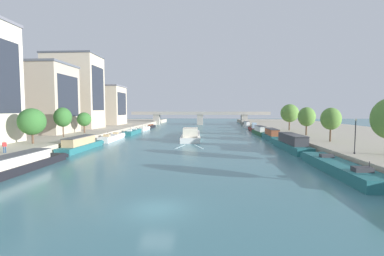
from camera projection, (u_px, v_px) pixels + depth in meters
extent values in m
plane|color=#42757F|center=(157.00, 209.00, 19.73)|extent=(400.00, 400.00, 0.00)
cube|color=#B2A893|center=(60.00, 132.00, 76.77)|extent=(36.00, 170.00, 1.70)
cube|color=#B2A893|center=(338.00, 134.00, 72.12)|extent=(36.00, 170.00, 1.70)
cube|color=silver|center=(191.00, 136.00, 68.81)|extent=(5.39, 23.57, 1.10)
cube|color=silver|center=(192.00, 132.00, 80.83)|extent=(4.22, 1.41, 0.92)
cube|color=silver|center=(191.00, 134.00, 68.77)|extent=(5.48, 23.57, 0.06)
cube|color=beige|center=(190.00, 132.00, 60.77)|extent=(3.49, 4.82, 2.03)
cube|color=black|center=(191.00, 130.00, 63.09)|extent=(2.63, 0.14, 0.57)
cube|color=brown|center=(191.00, 132.00, 71.09)|extent=(3.95, 12.30, 0.36)
cylinder|color=#232328|center=(193.00, 134.00, 61.72)|extent=(0.07, 0.07, 1.10)
cube|color=silver|center=(199.00, 147.00, 52.85)|extent=(2.24, 5.80, 0.03)
cube|color=silver|center=(181.00, 147.00, 52.91)|extent=(1.75, 5.92, 0.03)
cube|color=black|center=(22.00, 167.00, 32.01)|extent=(2.82, 14.94, 0.94)
cube|color=black|center=(58.00, 155.00, 39.78)|extent=(2.61, 1.22, 0.83)
cube|color=black|center=(21.00, 163.00, 31.97)|extent=(2.87, 14.94, 0.06)
cube|color=beige|center=(17.00, 159.00, 31.19)|extent=(2.29, 9.57, 1.11)
cube|color=#4C4C51|center=(17.00, 154.00, 31.15)|extent=(2.46, 9.85, 0.08)
cube|color=#23666B|center=(81.00, 147.00, 48.83)|extent=(2.63, 13.33, 0.99)
cube|color=#23666B|center=(97.00, 142.00, 55.81)|extent=(2.47, 1.22, 0.86)
cube|color=#23666B|center=(81.00, 144.00, 48.80)|extent=(2.68, 13.33, 0.06)
cube|color=tan|center=(79.00, 141.00, 48.08)|extent=(2.15, 8.53, 1.39)
cube|color=#4C4C51|center=(79.00, 137.00, 48.03)|extent=(2.31, 8.79, 0.08)
cylinder|color=#232328|center=(72.00, 144.00, 44.75)|extent=(0.07, 0.07, 1.10)
cube|color=silver|center=(112.00, 138.00, 63.98)|extent=(2.78, 12.96, 1.22)
cube|color=silver|center=(120.00, 135.00, 70.75)|extent=(2.30, 1.32, 0.98)
cube|color=silver|center=(112.00, 135.00, 63.94)|extent=(2.83, 12.96, 0.06)
cube|color=tan|center=(116.00, 133.00, 66.75)|extent=(1.22, 0.94, 0.40)
cube|color=tan|center=(107.00, 135.00, 60.32)|extent=(1.35, 1.14, 0.48)
cylinder|color=#232328|center=(108.00, 134.00, 60.03)|extent=(0.07, 0.07, 1.10)
cube|color=#23666B|center=(133.00, 132.00, 80.13)|extent=(2.85, 13.22, 1.12)
cube|color=#23666B|center=(138.00, 130.00, 87.03)|extent=(2.34, 1.31, 0.93)
cube|color=#23666B|center=(132.00, 130.00, 80.09)|extent=(2.90, 13.22, 0.06)
cube|color=white|center=(135.00, 129.00, 82.96)|extent=(1.24, 0.94, 0.40)
cube|color=white|center=(129.00, 130.00, 76.40)|extent=(1.37, 1.14, 0.48)
cylinder|color=#232328|center=(130.00, 129.00, 76.11)|extent=(0.07, 0.07, 1.10)
cube|color=silver|center=(144.00, 129.00, 93.91)|extent=(1.96, 9.10, 1.13)
cube|color=silver|center=(148.00, 128.00, 98.75)|extent=(1.62, 1.29, 0.93)
cube|color=silver|center=(144.00, 127.00, 93.87)|extent=(2.00, 9.11, 0.06)
cube|color=beige|center=(146.00, 126.00, 95.83)|extent=(0.86, 0.93, 0.40)
cube|color=beige|center=(142.00, 127.00, 91.34)|extent=(0.95, 1.13, 0.48)
cylinder|color=#232328|center=(143.00, 126.00, 91.11)|extent=(0.07, 0.07, 1.10)
cube|color=black|center=(151.00, 127.00, 107.53)|extent=(1.84, 9.92, 0.91)
cube|color=black|center=(154.00, 126.00, 112.80)|extent=(1.65, 1.22, 0.81)
cube|color=black|center=(151.00, 125.00, 107.50)|extent=(1.88, 9.92, 0.06)
cube|color=#9E5133|center=(152.00, 125.00, 109.65)|extent=(0.87, 0.91, 0.40)
cube|color=#9E5133|center=(150.00, 125.00, 104.72)|extent=(0.96, 1.11, 0.48)
cylinder|color=#232328|center=(150.00, 124.00, 104.48)|extent=(0.07, 0.07, 1.10)
cube|color=#23666B|center=(340.00, 168.00, 30.81)|extent=(3.21, 15.98, 1.19)
cube|color=#23666B|center=(312.00, 155.00, 39.09)|extent=(3.00, 1.26, 0.96)
cube|color=#23666B|center=(340.00, 163.00, 30.76)|extent=(3.28, 15.98, 0.06)
cube|color=#38383D|center=(327.00, 156.00, 34.24)|extent=(1.58, 0.91, 0.40)
cube|color=#38383D|center=(362.00, 169.00, 26.29)|extent=(1.74, 1.11, 0.48)
cylinder|color=#232328|center=(369.00, 167.00, 25.92)|extent=(0.07, 0.07, 1.10)
cube|color=#23666B|center=(291.00, 147.00, 48.59)|extent=(3.02, 14.94, 1.24)
cube|color=#23666B|center=(279.00, 141.00, 56.35)|extent=(2.68, 1.30, 0.99)
cube|color=#23666B|center=(291.00, 143.00, 48.54)|extent=(3.08, 14.94, 0.06)
cube|color=#38383D|center=(292.00, 139.00, 47.74)|extent=(2.44, 9.57, 1.60)
cube|color=#4C4C51|center=(292.00, 134.00, 47.68)|extent=(2.61, 9.86, 0.08)
cylinder|color=#232328|center=(302.00, 143.00, 44.03)|extent=(0.07, 0.07, 1.10)
cube|color=#23666B|center=(271.00, 138.00, 64.36)|extent=(2.54, 12.09, 1.22)
cube|color=#23666B|center=(266.00, 135.00, 70.69)|extent=(2.18, 1.30, 0.98)
cube|color=#23666B|center=(271.00, 135.00, 64.32)|extent=(2.58, 12.09, 0.06)
cube|color=#9E5133|center=(272.00, 132.00, 63.66)|extent=(2.03, 7.75, 1.46)
cube|color=#4C4C51|center=(272.00, 129.00, 63.61)|extent=(2.17, 7.98, 0.08)
cylinder|color=#232328|center=(276.00, 134.00, 60.66)|extent=(0.07, 0.07, 1.10)
cube|color=#235633|center=(260.00, 133.00, 78.37)|extent=(2.52, 12.39, 1.02)
cube|color=#235633|center=(255.00, 131.00, 84.86)|extent=(2.09, 1.28, 0.88)
cube|color=#235633|center=(260.00, 131.00, 78.33)|extent=(2.56, 12.39, 0.06)
cube|color=white|center=(260.00, 129.00, 77.66)|extent=(2.00, 7.94, 1.46)
cube|color=#4C4C51|center=(260.00, 126.00, 77.61)|extent=(2.14, 8.18, 0.08)
cylinder|color=#232328|center=(264.00, 130.00, 74.59)|extent=(0.07, 0.07, 1.10)
cube|color=maroon|center=(253.00, 129.00, 92.27)|extent=(1.99, 9.59, 1.03)
cube|color=maroon|center=(251.00, 128.00, 97.36)|extent=(1.76, 1.25, 0.88)
cube|color=maroon|center=(253.00, 128.00, 92.23)|extent=(2.03, 9.59, 0.06)
cube|color=#9EBCD6|center=(254.00, 125.00, 88.93)|extent=(1.41, 1.93, 1.89)
cube|color=black|center=(254.00, 124.00, 89.87)|extent=(1.10, 0.05, 0.53)
cube|color=brown|center=(252.00, 127.00, 93.16)|extent=(1.51, 4.99, 0.36)
cylinder|color=#232328|center=(255.00, 127.00, 89.31)|extent=(0.07, 0.07, 1.10)
cube|color=silver|center=(247.00, 127.00, 106.02)|extent=(1.88, 9.12, 1.05)
cube|color=silver|center=(245.00, 126.00, 110.89)|extent=(1.58, 1.27, 0.89)
cube|color=silver|center=(247.00, 125.00, 105.99)|extent=(1.92, 9.12, 0.06)
cube|color=white|center=(247.00, 123.00, 105.48)|extent=(1.50, 5.85, 1.51)
cube|color=#4C4C51|center=(247.00, 121.00, 105.42)|extent=(1.60, 6.02, 0.08)
cylinder|color=#232328|center=(249.00, 124.00, 103.22)|extent=(0.07, 0.07, 1.10)
cylinder|color=brown|center=(33.00, 136.00, 44.42)|extent=(0.34, 0.34, 2.46)
ellipsoid|color=#336B2D|center=(32.00, 122.00, 44.25)|extent=(4.34, 4.34, 4.44)
cylinder|color=brown|center=(63.00, 130.00, 55.17)|extent=(0.24, 0.24, 3.01)
ellipsoid|color=#336B2D|center=(63.00, 117.00, 54.99)|extent=(3.55, 3.55, 4.00)
cylinder|color=brown|center=(84.00, 128.00, 64.63)|extent=(0.36, 0.36, 2.41)
ellipsoid|color=#336B2D|center=(84.00, 119.00, 64.49)|extent=(3.33, 3.33, 3.34)
cylinder|color=brown|center=(330.00, 133.00, 47.32)|extent=(0.29, 0.29, 2.97)
ellipsoid|color=#568438|center=(331.00, 119.00, 47.14)|extent=(3.45, 3.45, 3.93)
cylinder|color=brown|center=(306.00, 129.00, 59.03)|extent=(0.34, 0.34, 2.93)
ellipsoid|color=#568438|center=(307.00, 117.00, 58.84)|extent=(3.73, 3.73, 4.23)
cylinder|color=brown|center=(289.00, 124.00, 72.63)|extent=(0.34, 0.34, 3.36)
ellipsoid|color=#568438|center=(290.00, 113.00, 72.42)|extent=(4.77, 4.77, 4.88)
cylinder|color=black|center=(355.00, 137.00, 34.03)|extent=(0.11, 0.11, 4.27)
sphere|color=#EAE5C6|center=(356.00, 120.00, 33.87)|extent=(0.28, 0.28, 0.28)
cylinder|color=black|center=(354.00, 153.00, 34.17)|extent=(0.22, 0.22, 0.20)
cube|color=#232833|center=(1.00, 76.00, 42.81)|extent=(0.04, 8.53, 12.10)
cube|color=#B2A38E|center=(38.00, 100.00, 63.66)|extent=(15.29, 11.46, 16.13)
cube|color=#565B66|center=(36.00, 64.00, 63.08)|extent=(15.75, 11.80, 0.50)
cube|color=#232833|center=(69.00, 96.00, 63.15)|extent=(0.04, 9.16, 9.68)
cube|color=beige|center=(74.00, 92.00, 80.95)|extent=(15.04, 10.55, 21.76)
cube|color=#4C515B|center=(73.00, 55.00, 80.17)|extent=(15.49, 10.87, 0.50)
cube|color=#232833|center=(98.00, 89.00, 80.42)|extent=(0.04, 8.44, 13.06)
cube|color=beige|center=(102.00, 106.00, 102.11)|extent=(15.80, 12.20, 14.23)
cube|color=slate|center=(101.00, 86.00, 101.59)|extent=(16.28, 12.56, 0.50)
cube|color=#232833|center=(122.00, 104.00, 101.59)|extent=(0.04, 9.76, 8.54)
cube|color=#9E998E|center=(200.00, 114.00, 127.95)|extent=(66.12, 4.40, 0.60)
cube|color=#9E998E|center=(200.00, 113.00, 125.90)|extent=(66.12, 0.30, 0.90)
cube|color=#9E998E|center=(200.00, 112.00, 129.89)|extent=(66.12, 0.30, 0.90)
cube|color=#9E998E|center=(157.00, 120.00, 129.39)|extent=(2.80, 3.60, 4.86)
cube|color=#9E998E|center=(200.00, 120.00, 128.14)|extent=(2.80, 3.60, 4.86)
cube|color=#9E998E|center=(244.00, 120.00, 126.89)|extent=(2.80, 3.60, 4.86)
cylinder|color=navy|center=(4.00, 150.00, 34.87)|extent=(0.13, 0.13, 0.84)
cylinder|color=navy|center=(6.00, 150.00, 34.93)|extent=(0.13, 0.13, 0.84)
cube|color=#DB3838|center=(4.00, 144.00, 34.85)|extent=(0.39, 0.31, 0.56)
sphere|color=beige|center=(4.00, 141.00, 34.82)|extent=(0.21, 0.21, 0.21)
cylinder|color=#DB3838|center=(2.00, 144.00, 34.78)|extent=(0.09, 0.09, 0.54)
cylinder|color=#DB3838|center=(6.00, 144.00, 34.92)|extent=(0.09, 0.09, 0.54)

